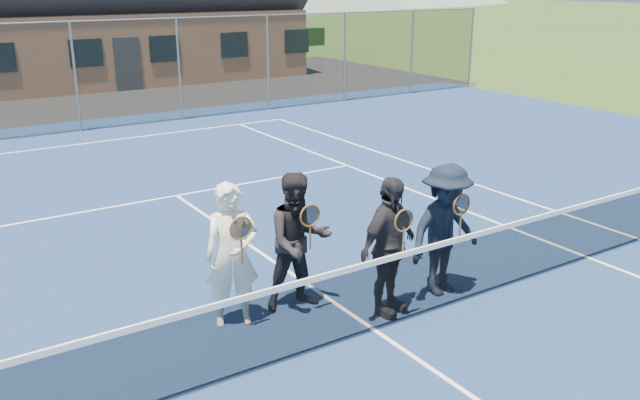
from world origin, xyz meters
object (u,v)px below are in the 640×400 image
object	(u,v)px
player_a	(232,255)
player_c	(389,247)
tennis_net	(376,292)
player_d	(445,230)
player_b	(299,242)

from	to	relation	value
player_a	player_c	distance (m)	1.93
tennis_net	player_d	xyz separation A→B (m)	(1.42, 0.37, 0.38)
player_b	player_d	distance (m)	1.97
player_a	player_d	xyz separation A→B (m)	(2.75, -0.76, -0.00)
tennis_net	player_b	size ratio (longest dim) A/B	6.49
player_b	player_d	world-z (taller)	same
tennis_net	player_a	size ratio (longest dim) A/B	6.49
player_c	player_d	xyz separation A→B (m)	(1.00, 0.06, -0.00)
player_c	player_a	bearing A→B (deg)	155.00
tennis_net	player_a	bearing A→B (deg)	139.58
tennis_net	player_b	bearing A→B (deg)	111.37
player_d	player_a	bearing A→B (deg)	164.60
player_b	player_d	size ratio (longest dim) A/B	1.00
tennis_net	player_b	world-z (taller)	player_b
player_a	player_c	bearing A→B (deg)	-25.00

